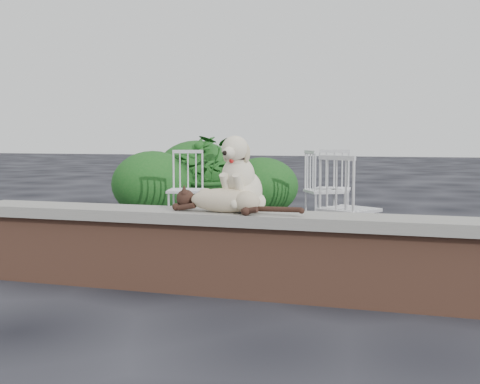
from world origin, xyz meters
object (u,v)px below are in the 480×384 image
(chair_c, at_px, (349,208))
(chair_b, at_px, (333,188))
(dog, at_px, (243,173))
(cat, at_px, (225,199))
(potted_plant_a, at_px, (211,175))
(chair_a, at_px, (186,189))
(chair_e, at_px, (325,190))
(potted_plant_b, at_px, (200,171))

(chair_c, bearing_deg, chair_b, -48.18)
(dog, relative_size, cat, 0.48)
(dog, relative_size, potted_plant_a, 0.48)
(dog, bearing_deg, chair_a, 131.10)
(chair_b, distance_m, chair_c, 2.05)
(dog, xyz_separation_m, chair_c, (0.61, 1.29, -0.38))
(cat, relative_size, chair_c, 1.19)
(chair_e, xyz_separation_m, potted_plant_b, (-2.31, 1.89, 0.08))
(chair_a, bearing_deg, cat, -76.63)
(potted_plant_b, bearing_deg, chair_a, -73.51)
(chair_e, xyz_separation_m, potted_plant_a, (-1.79, 0.96, 0.09))
(cat, height_order, chair_b, chair_b)
(chair_a, xyz_separation_m, potted_plant_a, (-0.17, 1.39, 0.09))
(dog, xyz_separation_m, potted_plant_a, (-1.64, 4.00, -0.29))
(potted_plant_b, bearing_deg, chair_b, -34.66)
(dog, distance_m, chair_c, 1.48)
(chair_a, height_order, potted_plant_a, potted_plant_a)
(cat, relative_size, potted_plant_a, 1.00)
(cat, bearing_deg, chair_e, 97.55)
(dog, bearing_deg, potted_plant_a, 123.89)
(chair_a, relative_size, potted_plant_b, 0.85)
(dog, relative_size, chair_a, 0.57)
(chair_b, distance_m, potted_plant_a, 1.98)
(potted_plant_b, bearing_deg, chair_c, -52.62)
(cat, distance_m, chair_a, 3.10)
(chair_e, distance_m, chair_a, 1.68)
(dog, distance_m, chair_b, 3.32)
(potted_plant_a, bearing_deg, potted_plant_b, 119.33)
(chair_a, bearing_deg, potted_plant_a, 83.25)
(chair_c, xyz_separation_m, potted_plant_a, (-2.26, 2.71, 0.09))
(cat, relative_size, potted_plant_b, 1.01)
(chair_e, relative_size, potted_plant_a, 0.84)
(chair_c, bearing_deg, chair_e, -44.77)
(dog, bearing_deg, chair_e, 98.85)
(chair_e, relative_size, potted_plant_b, 0.85)
(chair_b, distance_m, chair_a, 1.81)
(chair_a, height_order, potted_plant_b, potted_plant_b)
(cat, height_order, potted_plant_a, potted_plant_a)
(chair_a, distance_m, potted_plant_b, 2.42)
(chair_a, bearing_deg, chair_e, 1.42)
(potted_plant_b, bearing_deg, dog, -66.28)
(cat, bearing_deg, dog, 73.48)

